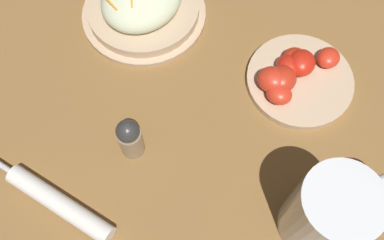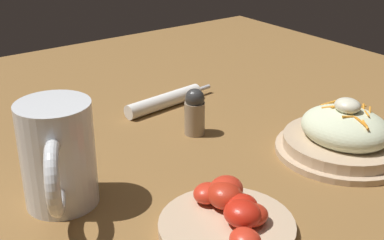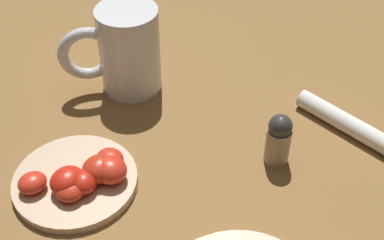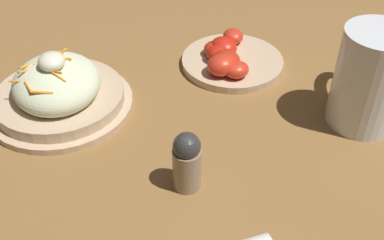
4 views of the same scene
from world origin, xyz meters
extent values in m
plane|color=olive|center=(0.00, 0.00, 0.00)|extent=(1.43, 1.43, 0.00)
cylinder|color=#D1B28E|center=(-0.14, -0.19, 0.01)|extent=(0.22, 0.22, 0.01)
cylinder|color=#D1B28E|center=(-0.14, -0.19, 0.02)|extent=(0.19, 0.19, 0.02)
ellipsoid|color=beige|center=(-0.14, -0.19, 0.04)|extent=(0.15, 0.13, 0.06)
cylinder|color=orange|center=(-0.11, -0.23, 0.07)|extent=(0.03, 0.01, 0.00)
cylinder|color=orange|center=(-0.12, -0.18, 0.07)|extent=(0.02, 0.02, 0.01)
cylinder|color=orange|center=(-0.19, -0.18, 0.07)|extent=(0.02, 0.02, 0.01)
cylinder|color=orange|center=(-0.13, -0.24, 0.06)|extent=(0.01, 0.03, 0.00)
cylinder|color=orange|center=(-0.13, -0.19, 0.08)|extent=(0.02, 0.02, 0.00)
cylinder|color=orange|center=(-0.09, -0.21, 0.07)|extent=(0.01, 0.03, 0.01)
cylinder|color=orange|center=(-0.16, -0.23, 0.07)|extent=(0.02, 0.02, 0.01)
cylinder|color=orange|center=(-0.17, -0.21, 0.07)|extent=(0.02, 0.02, 0.01)
cylinder|color=orange|center=(-0.16, -0.17, 0.07)|extent=(0.01, 0.02, 0.01)
cylinder|color=orange|center=(-0.18, -0.18, 0.07)|extent=(0.03, 0.01, 0.01)
cylinder|color=orange|center=(-0.14, -0.23, 0.07)|extent=(0.02, 0.02, 0.01)
ellipsoid|color=#EFEACC|center=(-0.14, -0.19, 0.08)|extent=(0.04, 0.04, 0.02)
cylinder|color=white|center=(-0.01, 0.23, 0.07)|extent=(0.10, 0.10, 0.15)
cylinder|color=gold|center=(-0.01, 0.23, 0.05)|extent=(0.09, 0.09, 0.09)
cylinder|color=white|center=(-0.01, 0.23, 0.10)|extent=(0.09, 0.09, 0.01)
torus|color=white|center=(-0.07, 0.26, 0.07)|extent=(0.09, 0.06, 0.10)
cylinder|color=white|center=(0.19, -0.06, 0.01)|extent=(0.05, 0.18, 0.03)
cylinder|color=silver|center=(0.20, -0.17, 0.01)|extent=(0.01, 0.04, 0.01)
cylinder|color=#D1B28E|center=(-0.20, 0.10, 0.01)|extent=(0.17, 0.17, 0.01)
ellipsoid|color=red|center=(-0.16, 0.07, 0.03)|extent=(0.06, 0.06, 0.03)
ellipsoid|color=red|center=(-0.25, 0.11, 0.03)|extent=(0.04, 0.04, 0.02)
ellipsoid|color=red|center=(-0.17, 0.08, 0.03)|extent=(0.05, 0.05, 0.03)
ellipsoid|color=red|center=(-0.21, 0.07, 0.02)|extent=(0.05, 0.06, 0.02)
ellipsoid|color=red|center=(-0.19, 0.07, 0.03)|extent=(0.05, 0.05, 0.03)
ellipsoid|color=red|center=(-0.14, 0.09, 0.03)|extent=(0.05, 0.05, 0.03)
ellipsoid|color=red|center=(-0.21, 0.08, 0.03)|extent=(0.06, 0.05, 0.03)
cylinder|color=gray|center=(0.06, -0.04, 0.03)|extent=(0.04, 0.04, 0.06)
sphere|color=#333333|center=(0.06, -0.04, 0.07)|extent=(0.03, 0.03, 0.03)
camera|label=1|loc=(0.18, 0.17, 0.61)|focal=39.96mm
camera|label=2|loc=(-0.61, 0.45, 0.39)|focal=48.82mm
camera|label=3|loc=(-0.37, -0.39, 0.57)|focal=50.15mm
camera|label=4|loc=(0.46, -0.13, 0.44)|focal=44.47mm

